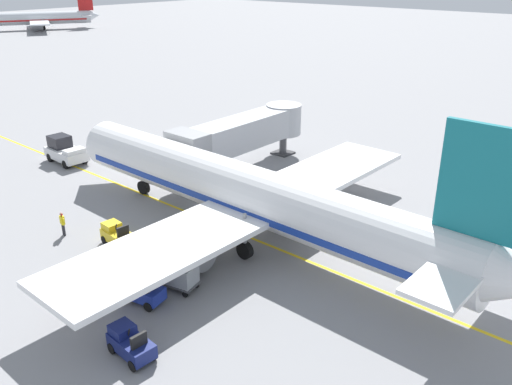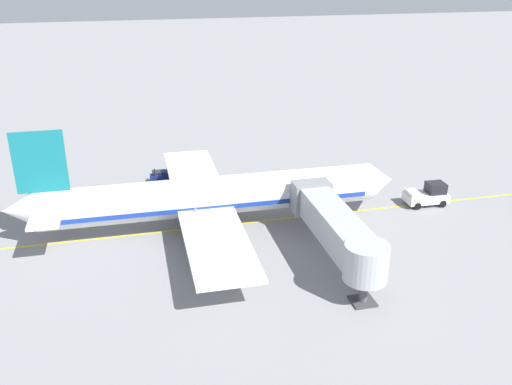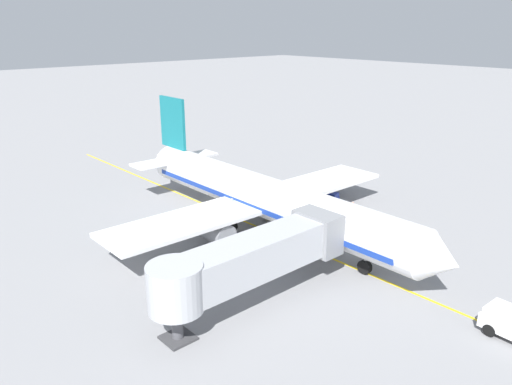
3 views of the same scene
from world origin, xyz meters
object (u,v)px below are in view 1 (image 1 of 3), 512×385
at_px(pushback_tractor, 65,151).
at_px(baggage_tug_lead, 117,235).
at_px(ground_crew_wing_walker, 63,223).
at_px(distant_taxiing_airliner, 36,19).
at_px(parked_airliner, 249,194).
at_px(baggage_cart_second_in_train, 178,274).
at_px(baggage_tug_trailing, 140,290).
at_px(baggage_tug_spare, 130,343).
at_px(ground_crew_loader, 112,253).
at_px(ground_crew_marshaller, 169,235).
at_px(baggage_cart_front, 145,261).
at_px(jet_bridge, 242,133).

bearing_deg(pushback_tractor, baggage_tug_lead, -111.25).
bearing_deg(ground_crew_wing_walker, distant_taxiing_airliner, 61.87).
height_order(parked_airliner, baggage_cart_second_in_train, parked_airliner).
relative_size(baggage_tug_trailing, baggage_tug_spare, 1.05).
xyz_separation_m(ground_crew_loader, distant_taxiing_airliner, (64.72, 126.59, 2.07)).
bearing_deg(ground_crew_marshaller, baggage_cart_second_in_train, -124.77).
distance_m(baggage_tug_lead, ground_crew_wing_walker, 4.26).
bearing_deg(pushback_tractor, baggage_cart_front, -110.08).
relative_size(parked_airliner, ground_crew_marshaller, 22.03).
relative_size(baggage_tug_lead, ground_crew_loader, 1.53).
bearing_deg(baggage_tug_lead, baggage_tug_spare, -122.98).
xyz_separation_m(parked_airliner, baggage_tug_trailing, (-9.58, -0.49, -2.47)).
relative_size(baggage_tug_spare, baggage_cart_front, 0.86).
bearing_deg(baggage_tug_spare, baggage_cart_front, 46.06).
distance_m(baggage_tug_lead, baggage_cart_second_in_train, 7.08).
xyz_separation_m(jet_bridge, baggage_tug_trailing, (-19.02, -9.54, -2.74)).
bearing_deg(baggage_cart_front, distant_taxiing_airliner, 63.57).
bearing_deg(baggage_cart_front, pushback_tractor, 69.92).
bearing_deg(ground_crew_loader, baggage_cart_second_in_train, -78.52).
height_order(pushback_tractor, ground_crew_marshaller, pushback_tractor).
distance_m(parked_airliner, distant_taxiing_airliner, 141.98).
bearing_deg(ground_crew_wing_walker, baggage_cart_front, -87.34).
distance_m(baggage_cart_front, baggage_cart_second_in_train, 2.65).
relative_size(baggage_cart_front, ground_crew_loader, 1.76).
xyz_separation_m(baggage_tug_trailing, baggage_cart_front, (1.89, 1.99, 0.24)).
height_order(ground_crew_loader, distant_taxiing_airliner, distant_taxiing_airliner).
xyz_separation_m(baggage_tug_lead, ground_crew_loader, (-1.89, -2.15, 0.24)).
xyz_separation_m(jet_bridge, ground_crew_loader, (-17.82, -5.32, -2.50)).
bearing_deg(ground_crew_wing_walker, ground_crew_loader, -92.82).
xyz_separation_m(baggage_tug_spare, ground_crew_wing_walker, (4.64, 13.53, 0.24)).
xyz_separation_m(parked_airliner, baggage_tug_spare, (-12.71, -3.71, -2.47)).
bearing_deg(jet_bridge, distant_taxiing_airliner, 68.86).
bearing_deg(baggage_cart_second_in_train, baggage_tug_trailing, 163.73).
height_order(jet_bridge, ground_crew_wing_walker, jet_bridge).
height_order(baggage_tug_trailing, baggage_tug_spare, same).
bearing_deg(parked_airliner, pushback_tractor, 89.53).
relative_size(baggage_cart_front, baggage_cart_second_in_train, 1.00).
height_order(parked_airliner, ground_crew_loader, parked_airliner).
xyz_separation_m(baggage_cart_front, ground_crew_loader, (-0.69, 2.23, 0.00)).
distance_m(baggage_tug_trailing, baggage_cart_second_in_train, 2.30).
height_order(baggage_tug_trailing, distant_taxiing_airliner, distant_taxiing_airliner).
distance_m(ground_crew_loader, ground_crew_marshaller, 3.88).
distance_m(jet_bridge, ground_crew_loader, 18.76).
distance_m(baggage_cart_front, distant_taxiing_airliner, 143.87).
height_order(parked_airliner, jet_bridge, parked_airliner).
distance_m(pushback_tractor, baggage_tug_spare, 29.72).
bearing_deg(baggage_cart_front, baggage_cart_second_in_train, -83.47).
distance_m(baggage_cart_second_in_train, ground_crew_marshaller, 4.91).
height_order(baggage_cart_second_in_train, ground_crew_wing_walker, ground_crew_wing_walker).
xyz_separation_m(baggage_cart_front, ground_crew_marshaller, (3.10, 1.40, 0.00)).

